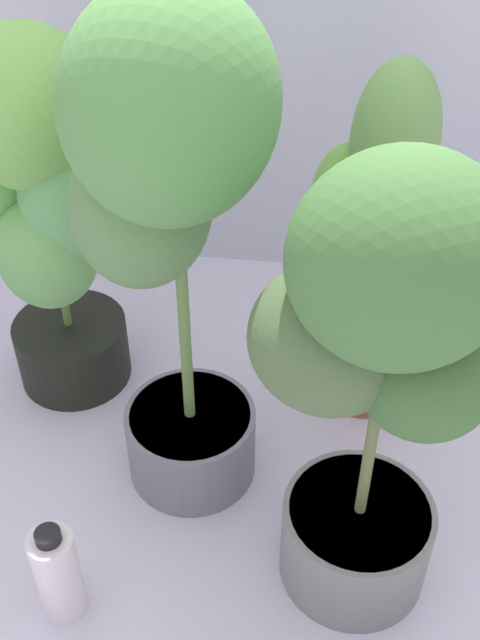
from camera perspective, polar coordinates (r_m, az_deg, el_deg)
name	(u,v)px	position (r m, az deg, el deg)	size (l,w,h in m)	color
ground_plane	(192,500)	(1.61, -3.61, -13.22)	(8.00, 8.00, 0.00)	silver
potted_plant_back_left	(43,201)	(1.60, -14.44, 8.59)	(0.41, 0.40, 0.83)	black
potted_plant_back_right	(381,235)	(1.57, 10.43, 6.27)	(0.34, 0.25, 0.79)	#964C38
potted_plant_front_right	(376,368)	(1.14, 10.13, -3.56)	(0.41, 0.34, 0.86)	gray
potted_plant_center	(169,210)	(1.25, -5.31, 8.13)	(0.45, 0.45, 0.99)	slate
nutrient_bottle	(58,573)	(1.42, -13.39, -17.89)	(0.08, 0.08, 0.22)	white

